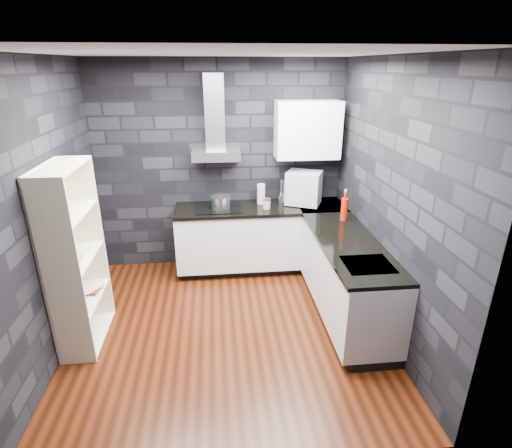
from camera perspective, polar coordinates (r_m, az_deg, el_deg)
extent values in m
plane|color=#411809|center=(4.41, -4.05, -14.57)|extent=(3.20, 3.20, 0.00)
plane|color=white|center=(3.55, -5.30, 23.19)|extent=(3.20, 3.20, 0.00)
cube|color=black|center=(5.32, -5.12, 8.06)|extent=(3.20, 0.05, 2.70)
cube|color=black|center=(2.30, -3.36, -11.47)|extent=(3.20, 0.05, 2.70)
cube|color=black|center=(4.07, -28.08, 1.15)|extent=(0.05, 3.20, 2.70)
cube|color=black|center=(4.13, 18.60, 2.88)|extent=(0.05, 3.20, 2.70)
cube|color=black|center=(5.55, 0.59, -5.65)|extent=(2.18, 0.50, 0.10)
cube|color=black|center=(4.67, 12.90, -12.01)|extent=(0.50, 1.78, 0.10)
cube|color=white|center=(5.33, 0.65, -1.74)|extent=(2.20, 0.60, 0.76)
cube|color=white|center=(4.44, 12.88, -7.44)|extent=(0.60, 1.80, 0.76)
cube|color=black|center=(5.17, 0.68, 2.28)|extent=(2.20, 0.62, 0.04)
cube|color=black|center=(4.26, 13.19, -2.75)|extent=(0.62, 1.80, 0.04)
cube|color=black|center=(5.33, 9.26, 2.59)|extent=(0.62, 0.62, 0.04)
cube|color=#A5A5AA|center=(5.09, -5.72, 9.82)|extent=(0.60, 0.34, 0.12)
cube|color=#A5A5AA|center=(5.08, -5.95, 15.62)|extent=(0.24, 0.20, 0.90)
cube|color=white|center=(5.16, 7.36, 13.20)|extent=(0.80, 0.35, 0.70)
cube|color=black|center=(5.14, -5.44, 2.37)|extent=(0.58, 0.50, 0.01)
cube|color=#A5A5AA|center=(3.84, 15.70, -5.63)|extent=(0.44, 0.40, 0.01)
cylinder|color=silver|center=(5.09, -5.04, 3.08)|extent=(0.27, 0.27, 0.14)
cylinder|color=silver|center=(5.25, 0.73, 4.32)|extent=(0.14, 0.14, 0.26)
cylinder|color=tan|center=(5.08, 1.53, 2.85)|extent=(0.12, 0.12, 0.12)
cylinder|color=silver|center=(5.29, 3.69, 3.59)|extent=(0.11, 0.11, 0.11)
cube|color=#ACAEB4|center=(5.22, 6.84, 5.16)|extent=(0.52, 0.48, 0.42)
cylinder|color=#9F1A06|center=(4.78, 12.49, 2.05)|extent=(0.10, 0.10, 0.27)
cube|color=beige|center=(4.16, -24.38, -4.53)|extent=(0.45, 0.84, 1.80)
imported|color=silver|center=(4.09, -24.74, -4.48)|extent=(0.22, 0.22, 0.05)
imported|color=maroon|center=(4.43, -23.28, -7.51)|extent=(0.15, 0.04, 0.20)
imported|color=#B2B2B2|center=(4.45, -23.33, -7.07)|extent=(0.14, 0.10, 0.21)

